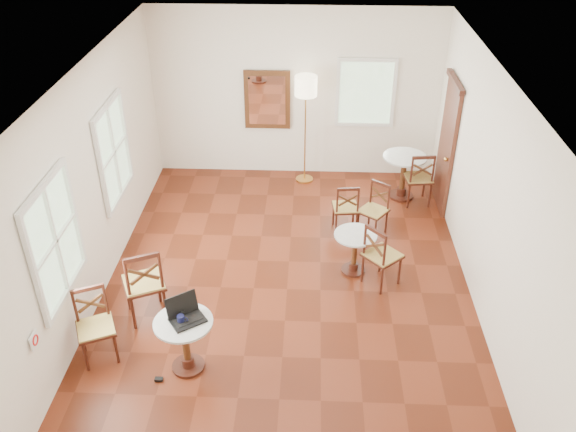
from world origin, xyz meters
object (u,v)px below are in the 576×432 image
object	(u,v)px
chair_near_a	(144,283)
chair_mid_a	(346,208)
cafe_table_back	(403,172)
water_glass	(182,314)
laptop	(185,314)
cafe_table_near	(185,339)
power_adapter	(159,379)
chair_back_b	(374,210)
floor_lamp	(306,93)
mouse	(181,319)
navy_mug	(181,319)
chair_mid_b	(381,255)
chair_near_b	(95,326)
cafe_table_mid	(355,248)
chair_back_a	(419,178)

from	to	relation	value
chair_near_a	chair_mid_a	world-z (taller)	chair_near_a
cafe_table_back	water_glass	xyz separation A→B (m)	(-2.96, -4.05, 0.28)
laptop	water_glass	size ratio (longest dim) A/B	5.01
cafe_table_near	cafe_table_back	size ratio (longest dim) A/B	0.91
cafe_table_near	power_adapter	distance (m)	0.56
chair_mid_a	laptop	bearing A→B (deg)	50.52
chair_back_b	floor_lamp	bearing A→B (deg)	160.14
cafe_table_near	mouse	distance (m)	0.29
chair_near_a	navy_mug	size ratio (longest dim) A/B	8.69
floor_lamp	chair_mid_a	bearing A→B (deg)	-67.90
cafe_table_near	chair_mid_b	bearing A→B (deg)	35.53
chair_back_b	power_adapter	bearing A→B (deg)	-93.04
chair_back_b	water_glass	size ratio (longest dim) A/B	8.78
laptop	power_adapter	distance (m)	0.87
cafe_table_back	chair_near_b	world-z (taller)	chair_near_b
water_glass	power_adapter	distance (m)	0.84
cafe_table_back	chair_back_b	world-z (taller)	chair_back_b
cafe_table_mid	cafe_table_back	distance (m)	2.36
navy_mug	laptop	bearing A→B (deg)	67.75
cafe_table_mid	navy_mug	bearing A→B (deg)	-135.90
cafe_table_back	water_glass	distance (m)	5.03
cafe_table_near	navy_mug	xyz separation A→B (m)	(-0.01, -0.02, 0.32)
chair_near_a	water_glass	xyz separation A→B (m)	(0.66, -0.81, 0.22)
chair_near_a	chair_near_b	world-z (taller)	chair_near_a
chair_mid_b	chair_back_a	distance (m)	2.38
chair_back_a	laptop	size ratio (longest dim) A/B	1.98
chair_near_b	chair_back_a	bearing A→B (deg)	17.02
chair_mid_b	navy_mug	size ratio (longest dim) A/B	7.69
chair_mid_a	chair_back_b	size ratio (longest dim) A/B	1.01
navy_mug	power_adapter	distance (m)	0.82
floor_lamp	water_glass	bearing A→B (deg)	-105.62
chair_back_a	laptop	distance (m)	4.99
cafe_table_near	chair_near_b	size ratio (longest dim) A/B	0.77
chair_mid_b	mouse	xyz separation A→B (m)	(-2.39, -1.66, 0.25)
chair_mid_b	navy_mug	distance (m)	2.93
chair_near_b	power_adapter	bearing A→B (deg)	-50.23
chair_mid_b	water_glass	distance (m)	2.89
cafe_table_mid	cafe_table_back	size ratio (longest dim) A/B	0.82
chair_back_a	power_adapter	bearing A→B (deg)	43.18
chair_near_b	mouse	size ratio (longest dim) A/B	9.44
chair_mid_a	floor_lamp	size ratio (longest dim) A/B	0.44
floor_lamp	cafe_table_near	bearing A→B (deg)	-105.25
chair_back_b	navy_mug	bearing A→B (deg)	-91.70
chair_near_b	chair_mid_b	xyz separation A→B (m)	(3.44, 1.53, 0.01)
cafe_table_mid	chair_back_a	distance (m)	2.28
cafe_table_mid	chair_near_a	world-z (taller)	chair_near_a
chair_mid_b	chair_back_a	size ratio (longest dim) A/B	1.00
chair_near_a	chair_mid_a	bearing A→B (deg)	-165.44
laptop	power_adapter	world-z (taller)	laptop
navy_mug	water_glass	world-z (taller)	navy_mug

